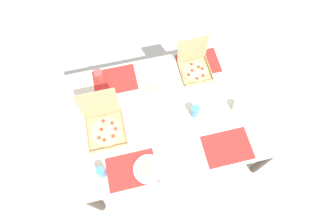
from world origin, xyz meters
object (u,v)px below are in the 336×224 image
Objects in this scene: cup_clear_right at (195,111)px; cup_spare at (99,76)px; pizza_box_center at (195,66)px; plate_far_right at (148,169)px; condiment_bowl at (86,108)px; plate_far_left at (151,87)px; cup_red at (102,172)px; cup_dark at (238,107)px; pizza_box_edge_far at (105,125)px.

cup_spare is at bearing 143.74° from cup_clear_right.
pizza_box_center is 0.94m from plate_far_right.
cup_spare reaches higher than condiment_bowl.
plate_far_left is 0.55m from condiment_bowl.
plate_far_left is 1.91× the size of cup_red.
condiment_bowl is (-0.05, 0.55, -0.04)m from cup_red.
cup_clear_right reaches higher than condiment_bowl.
plate_far_right is 0.69m from plate_far_left.
plate_far_right is at bearing -158.83° from cup_dark.
pizza_box_center is 3.33× the size of condiment_bowl.
cup_red is 0.55m from condiment_bowl.
cup_dark is (1.02, -0.54, -0.01)m from cup_spare.
cup_dark is at bearing 21.17° from plate_far_right.
condiment_bowl is at bearing 163.64° from cup_clear_right.
cup_clear_right is at bearing -16.36° from condiment_bowl.
cup_spare is (-0.23, 0.85, 0.04)m from plate_far_right.
plate_far_right is at bearing -74.65° from cup_spare.
cup_red is at bearing -84.34° from condiment_bowl.
plate_far_right is 0.70m from condiment_bowl.
cup_dark is (0.34, -0.04, -0.01)m from cup_clear_right.
cup_red is (-0.77, -0.31, 0.00)m from cup_clear_right.
cup_clear_right is at bearing 37.83° from plate_far_right.
pizza_box_center is 2.78× the size of cup_clear_right.
cup_red is (-0.07, -0.35, 0.00)m from pizza_box_edge_far.
plate_far_left is at bearing 7.93° from condiment_bowl.
pizza_box_center is at bearing -6.92° from cup_spare.
pizza_box_edge_far is 3.15× the size of cup_clear_right.
plate_far_right is at bearing -7.67° from cup_red.
cup_clear_right is 0.95× the size of cup_red.
cup_spare is 0.81m from cup_red.
plate_far_left is at bearing 149.89° from cup_dark.
condiment_bowl is (-1.17, 0.29, -0.02)m from cup_dark.
pizza_box_edge_far is at bearing -156.37° from pizza_box_center.
cup_clear_right is at bearing -48.14° from plate_far_left.
cup_clear_right is 1.18× the size of cup_dark.
pizza_box_edge_far is 3.29× the size of cup_spare.
plate_far_left is (0.16, 0.67, -0.00)m from plate_far_right.
cup_dark is (0.23, -0.45, -0.00)m from pizza_box_center.
plate_far_right is 2.13× the size of cup_clear_right.
cup_spare is 1.15× the size of condiment_bowl.
cup_red is at bearing 172.33° from plate_far_right.
cup_red is at bearing -128.02° from plate_far_left.
pizza_box_edge_far is at bearing -146.97° from plate_far_left.
cup_red reaches higher than cup_dark.
plate_far_left is 0.44m from cup_spare.
cup_clear_right is (0.29, -0.32, 0.04)m from plate_far_left.
cup_red is (-0.49, -0.62, 0.04)m from plate_far_left.
pizza_box_edge_far reaches higher than plate_far_left.
pizza_box_edge_far is 3.00× the size of cup_red.
plate_far_left is at bearing -24.66° from cup_spare.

